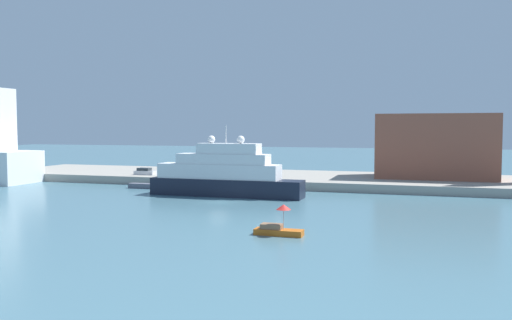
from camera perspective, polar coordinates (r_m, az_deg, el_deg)
ground at (r=71.62m, az=-4.10°, el=-4.62°), size 400.00×400.00×0.00m
quay_dock at (r=97.66m, az=1.90°, el=-2.01°), size 110.00×23.45×1.42m
large_yacht at (r=77.86m, az=-3.53°, el=-1.64°), size 23.18×3.96×10.55m
small_motorboat at (r=49.88m, az=2.43°, el=-7.29°), size 4.62×1.46×2.95m
work_barge at (r=89.87m, az=-12.23°, el=-2.77°), size 4.70×1.49×0.82m
harbor_building at (r=95.98m, az=18.93°, el=1.44°), size 19.74×10.87×11.08m
parked_car at (r=99.46m, az=-11.98°, el=-1.26°), size 3.93×1.73×1.27m
person_figure at (r=97.40m, az=-9.44°, el=-1.17°), size 0.36×0.36×1.75m
mooring_bollard at (r=86.94m, az=2.70°, el=-1.94°), size 0.36×0.36×0.88m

